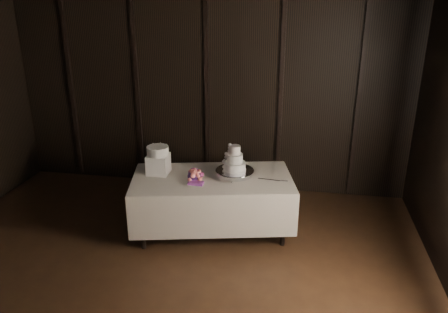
# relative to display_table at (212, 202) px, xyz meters

# --- Properties ---
(room) EXTENTS (6.08, 7.08, 3.08)m
(room) POSITION_rel_display_table_xyz_m (-0.36, -2.06, 1.08)
(room) COLOR black
(room) RESTS_ON ground
(display_table) EXTENTS (2.17, 1.45, 0.76)m
(display_table) POSITION_rel_display_table_xyz_m (0.00, 0.00, 0.00)
(display_table) COLOR beige
(display_table) RESTS_ON ground
(cake_stand) EXTENTS (0.61, 0.61, 0.09)m
(cake_stand) POSITION_rel_display_table_xyz_m (0.27, 0.07, 0.39)
(cake_stand) COLOR silver
(cake_stand) RESTS_ON display_table
(wedding_cake) EXTENTS (0.31, 0.27, 0.32)m
(wedding_cake) POSITION_rel_display_table_xyz_m (0.25, 0.06, 0.56)
(wedding_cake) COLOR white
(wedding_cake) RESTS_ON cake_stand
(bouquet) EXTENTS (0.32, 0.41, 0.19)m
(bouquet) POSITION_rel_display_table_xyz_m (-0.20, -0.11, 0.41)
(bouquet) COLOR #BC4D4B
(bouquet) RESTS_ON display_table
(box_pedestal) EXTENTS (0.26, 0.26, 0.25)m
(box_pedestal) POSITION_rel_display_table_xyz_m (-0.70, 0.01, 0.47)
(box_pedestal) COLOR white
(box_pedestal) RESTS_ON display_table
(small_cake) EXTENTS (0.28, 0.28, 0.11)m
(small_cake) POSITION_rel_display_table_xyz_m (-0.70, 0.01, 0.65)
(small_cake) COLOR white
(small_cake) RESTS_ON box_pedestal
(cake_knife) EXTENTS (0.37, 0.07, 0.01)m
(cake_knife) POSITION_rel_display_table_xyz_m (0.71, 0.05, 0.35)
(cake_knife) COLOR silver
(cake_knife) RESTS_ON display_table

